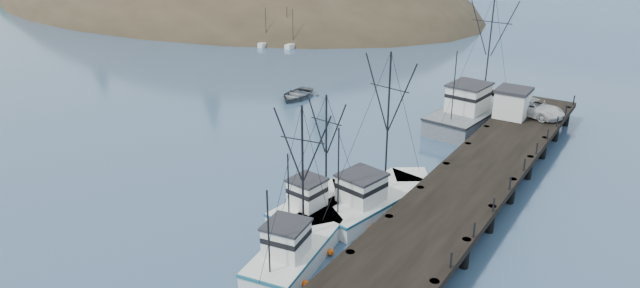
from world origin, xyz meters
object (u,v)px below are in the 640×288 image
(pier, at_px, (478,175))
(work_vessel, at_px, (476,111))
(trawler_near, at_px, (297,248))
(trawler_far, at_px, (375,198))
(motorboat, at_px, (296,98))
(pickup_truck, at_px, (533,107))
(trawler_mid, at_px, (319,205))
(pier_shed, at_px, (513,102))

(pier, relative_size, work_vessel, 2.75)
(trawler_near, relative_size, trawler_far, 0.86)
(pier, xyz_separation_m, trawler_far, (-5.56, -6.20, -0.87))
(trawler_far, distance_m, motorboat, 27.79)
(trawler_near, xyz_separation_m, pickup_truck, (6.67, 30.22, 2.00))
(work_vessel, height_order, pickup_truck, work_vessel)
(trawler_mid, height_order, work_vessel, work_vessel)
(pier_shed, bearing_deg, trawler_near, -99.87)
(pier, relative_size, pickup_truck, 7.49)
(pier, distance_m, motorboat, 28.93)
(trawler_mid, distance_m, pier_shed, 24.40)
(trawler_mid, xyz_separation_m, work_vessel, (2.91, 25.38, 0.41))
(trawler_far, bearing_deg, pier, 48.12)
(trawler_mid, distance_m, pickup_truck, 26.25)
(trawler_near, distance_m, work_vessel, 30.92)
(pier, bearing_deg, trawler_near, -113.67)
(work_vessel, relative_size, motorboat, 2.76)
(pier, distance_m, pier_shed, 14.11)
(trawler_far, bearing_deg, trawler_mid, -133.14)
(motorboat, bearing_deg, trawler_near, -61.23)
(trawler_mid, relative_size, motorboat, 1.58)
(motorboat, bearing_deg, trawler_mid, -58.03)
(trawler_near, bearing_deg, trawler_far, 83.77)
(trawler_near, distance_m, trawler_far, 8.68)
(trawler_near, relative_size, trawler_mid, 1.12)
(trawler_mid, bearing_deg, trawler_far, 46.86)
(pier_shed, bearing_deg, motorboat, -177.06)
(trawler_near, height_order, pier_shed, trawler_near)
(work_vessel, xyz_separation_m, motorboat, (-20.38, -3.40, -1.23))
(work_vessel, height_order, motorboat, work_vessel)
(pier, height_order, pickup_truck, pickup_truck)
(trawler_near, distance_m, motorboat, 33.69)
(trawler_near, distance_m, pier_shed, 29.30)
(trawler_mid, bearing_deg, trawler_near, -70.29)
(pickup_truck, bearing_deg, trawler_far, -177.69)
(trawler_near, bearing_deg, pickup_truck, 77.55)
(pickup_truck, bearing_deg, trawler_near, -175.27)
(trawler_far, height_order, work_vessel, work_vessel)
(pier_shed, distance_m, motorboat, 24.72)
(trawler_far, bearing_deg, work_vessel, 90.03)
(trawler_near, relative_size, pickup_truck, 1.74)
(trawler_near, bearing_deg, pier_shed, 80.13)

